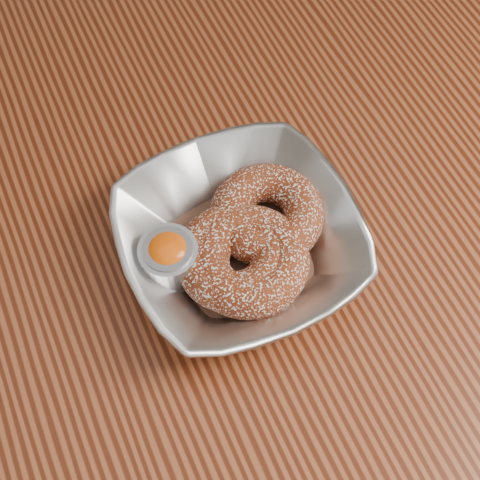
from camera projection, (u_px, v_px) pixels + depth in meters
name	position (u px, v px, depth m)	size (l,w,h in m)	color
ground_plane	(255.00, 387.00, 1.35)	(4.00, 4.00, 0.00)	#565659
table	(265.00, 231.00, 0.78)	(1.20, 0.80, 0.75)	maroon
serving_bowl	(240.00, 241.00, 0.63)	(0.22, 0.22, 0.06)	#B6B8BD
parchment	(240.00, 250.00, 0.65)	(0.14, 0.14, 0.00)	brown
donut_back	(267.00, 214.00, 0.64)	(0.11, 0.11, 0.04)	maroon
donut_front	(248.00, 261.00, 0.62)	(0.12, 0.12, 0.04)	maroon
donut_extra	(234.00, 257.00, 0.62)	(0.11, 0.11, 0.04)	maroon
ramekin	(169.00, 259.00, 0.61)	(0.05, 0.05, 0.05)	#B6B8BD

